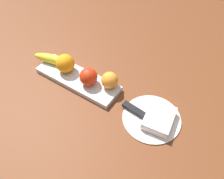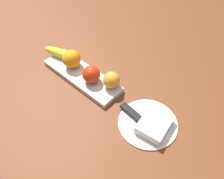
{
  "view_description": "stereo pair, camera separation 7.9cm",
  "coord_description": "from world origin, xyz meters",
  "px_view_note": "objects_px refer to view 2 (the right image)",
  "views": [
    {
      "loc": [
        0.46,
        -0.44,
        0.64
      ],
      "look_at": [
        0.18,
        -0.01,
        0.05
      ],
      "focal_mm": 35.16,
      "sensor_mm": 36.0,
      "label": 1
    },
    {
      "loc": [
        0.52,
        -0.39,
        0.64
      ],
      "look_at": [
        0.18,
        -0.01,
        0.05
      ],
      "focal_mm": 35.16,
      "sensor_mm": 36.0,
      "label": 2
    }
  ],
  "objects_px": {
    "banana": "(62,54)",
    "orange_near_apple": "(71,59)",
    "orange_near_banana": "(111,80)",
    "knife": "(134,115)",
    "dinner_plate": "(148,123)",
    "fruit_tray": "(82,76)",
    "folded_napkin": "(155,124)",
    "apple": "(91,74)"
  },
  "relations": [
    {
      "from": "banana",
      "to": "orange_near_apple",
      "type": "height_order",
      "value": "orange_near_apple"
    },
    {
      "from": "fruit_tray",
      "to": "folded_napkin",
      "type": "relative_size",
      "value": 3.04
    },
    {
      "from": "banana",
      "to": "knife",
      "type": "xyz_separation_m",
      "value": [
        0.41,
        -0.02,
        -0.03
      ]
    },
    {
      "from": "fruit_tray",
      "to": "knife",
      "type": "distance_m",
      "value": 0.28
    },
    {
      "from": "banana",
      "to": "orange_near_apple",
      "type": "bearing_deg",
      "value": 159.69
    },
    {
      "from": "dinner_plate",
      "to": "knife",
      "type": "relative_size",
      "value": 1.12
    },
    {
      "from": "orange_near_apple",
      "to": "folded_napkin",
      "type": "bearing_deg",
      "value": -0.77
    },
    {
      "from": "orange_near_apple",
      "to": "dinner_plate",
      "type": "relative_size",
      "value": 0.37
    },
    {
      "from": "fruit_tray",
      "to": "knife",
      "type": "height_order",
      "value": "knife"
    },
    {
      "from": "apple",
      "to": "folded_napkin",
      "type": "distance_m",
      "value": 0.3
    },
    {
      "from": "knife",
      "to": "dinner_plate",
      "type": "bearing_deg",
      "value": 18.44
    },
    {
      "from": "knife",
      "to": "folded_napkin",
      "type": "bearing_deg",
      "value": 14.25
    },
    {
      "from": "orange_near_apple",
      "to": "folded_napkin",
      "type": "xyz_separation_m",
      "value": [
        0.42,
        -0.01,
        -0.03
      ]
    },
    {
      "from": "orange_near_banana",
      "to": "banana",
      "type": "bearing_deg",
      "value": -175.91
    },
    {
      "from": "banana",
      "to": "orange_near_banana",
      "type": "relative_size",
      "value": 2.8
    },
    {
      "from": "apple",
      "to": "knife",
      "type": "relative_size",
      "value": 0.38
    },
    {
      "from": "dinner_plate",
      "to": "knife",
      "type": "xyz_separation_m",
      "value": [
        -0.05,
        -0.01,
        0.01
      ]
    },
    {
      "from": "dinner_plate",
      "to": "banana",
      "type": "bearing_deg",
      "value": 178.44
    },
    {
      "from": "banana",
      "to": "fruit_tray",
      "type": "bearing_deg",
      "value": 159.86
    },
    {
      "from": "orange_near_apple",
      "to": "folded_napkin",
      "type": "height_order",
      "value": "orange_near_apple"
    },
    {
      "from": "dinner_plate",
      "to": "orange_near_banana",
      "type": "bearing_deg",
      "value": 170.79
    },
    {
      "from": "fruit_tray",
      "to": "apple",
      "type": "relative_size",
      "value": 5.12
    },
    {
      "from": "banana",
      "to": "orange_near_apple",
      "type": "xyz_separation_m",
      "value": [
        0.07,
        -0.01,
        0.02
      ]
    },
    {
      "from": "knife",
      "to": "orange_near_banana",
      "type": "bearing_deg",
      "value": 169.11
    },
    {
      "from": "orange_near_banana",
      "to": "dinner_plate",
      "type": "height_order",
      "value": "orange_near_banana"
    },
    {
      "from": "fruit_tray",
      "to": "knife",
      "type": "bearing_deg",
      "value": -2.35
    },
    {
      "from": "apple",
      "to": "orange_near_apple",
      "type": "bearing_deg",
      "value": 177.78
    },
    {
      "from": "orange_near_apple",
      "to": "orange_near_banana",
      "type": "distance_m",
      "value": 0.2
    },
    {
      "from": "banana",
      "to": "orange_near_banana",
      "type": "xyz_separation_m",
      "value": [
        0.27,
        0.02,
        0.01
      ]
    },
    {
      "from": "dinner_plate",
      "to": "folded_napkin",
      "type": "distance_m",
      "value": 0.03
    },
    {
      "from": "apple",
      "to": "dinner_plate",
      "type": "relative_size",
      "value": 0.34
    },
    {
      "from": "orange_near_apple",
      "to": "knife",
      "type": "height_order",
      "value": "orange_near_apple"
    },
    {
      "from": "banana",
      "to": "dinner_plate",
      "type": "distance_m",
      "value": 0.47
    },
    {
      "from": "orange_near_banana",
      "to": "fruit_tray",
      "type": "bearing_deg",
      "value": -166.59
    },
    {
      "from": "orange_near_banana",
      "to": "knife",
      "type": "xyz_separation_m",
      "value": [
        0.15,
        -0.04,
        -0.04
      ]
    },
    {
      "from": "fruit_tray",
      "to": "knife",
      "type": "relative_size",
      "value": 1.96
    },
    {
      "from": "apple",
      "to": "orange_near_banana",
      "type": "relative_size",
      "value": 1.08
    },
    {
      "from": "apple",
      "to": "banana",
      "type": "relative_size",
      "value": 0.39
    },
    {
      "from": "orange_near_apple",
      "to": "knife",
      "type": "bearing_deg",
      "value": -2.86
    },
    {
      "from": "apple",
      "to": "orange_near_banana",
      "type": "xyz_separation_m",
      "value": [
        0.08,
        0.03,
        -0.0
      ]
    },
    {
      "from": "banana",
      "to": "orange_near_banana",
      "type": "distance_m",
      "value": 0.27
    },
    {
      "from": "knife",
      "to": "fruit_tray",
      "type": "bearing_deg",
      "value": -176.69
    }
  ]
}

